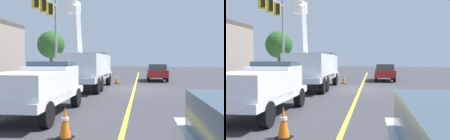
# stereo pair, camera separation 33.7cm
# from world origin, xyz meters

# --- Properties ---
(ground) EXTENTS (120.00, 120.00, 0.00)m
(ground) POSITION_xyz_m (0.00, 0.00, 0.00)
(ground) COLOR #38383D
(sidewalk_far_side) EXTENTS (59.47, 15.80, 0.12)m
(sidewalk_far_side) POSITION_xyz_m (-1.62, 7.75, 0.06)
(sidewalk_far_side) COLOR #B2ADA3
(sidewalk_far_side) RESTS_ON ground
(lane_centre_stripe) EXTENTS (48.98, 10.38, 0.01)m
(lane_centre_stripe) POSITION_xyz_m (0.00, 0.00, 0.00)
(lane_centre_stripe) COLOR yellow
(lane_centre_stripe) RESTS_ON ground
(utility_bucket_truck) EXTENTS (8.54, 4.31, 7.14)m
(utility_bucket_truck) POSITION_xyz_m (-0.46, 3.37, 1.62)
(utility_bucket_truck) COLOR silver
(utility_bucket_truck) RESTS_ON ground
(service_pickup_truck) EXTENTS (5.91, 3.20, 2.06)m
(service_pickup_truck) POSITION_xyz_m (-9.54, 1.44, 1.12)
(service_pickup_truck) COLOR white
(service_pickup_truck) RESTS_ON ground
(passing_minivan) EXTENTS (5.09, 2.84, 1.69)m
(passing_minivan) POSITION_xyz_m (8.28, -0.36, 0.97)
(passing_minivan) COLOR maroon
(passing_minivan) RESTS_ON ground
(traffic_cone_leading) EXTENTS (0.40, 0.40, 0.87)m
(traffic_cone_leading) POSITION_xyz_m (-11.90, -0.94, 0.43)
(traffic_cone_leading) COLOR black
(traffic_cone_leading) RESTS_ON ground
(traffic_cone_mid_front) EXTENTS (0.40, 0.40, 0.79)m
(traffic_cone_mid_front) POSITION_xyz_m (3.99, 2.52, 0.39)
(traffic_cone_mid_front) COLOR black
(traffic_cone_mid_front) RESTS_ON ground
(traffic_signal_mast) EXTENTS (5.06, 1.28, 7.89)m
(traffic_signal_mast) POSITION_xyz_m (0.50, 7.16, 5.32)
(traffic_signal_mast) COLOR gray
(traffic_signal_mast) RESTS_ON ground
(street_tree_right) EXTENTS (2.95, 2.95, 5.24)m
(street_tree_right) POSITION_xyz_m (6.84, 10.94, 3.74)
(street_tree_right) COLOR brown
(street_tree_right) RESTS_ON ground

